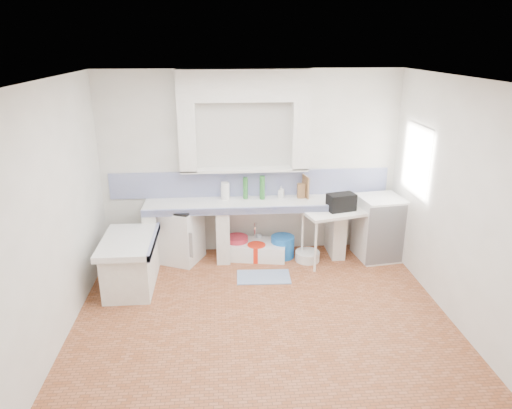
{
  "coord_description": "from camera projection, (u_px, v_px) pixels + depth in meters",
  "views": [
    {
      "loc": [
        -0.47,
        -4.81,
        3.16
      ],
      "look_at": [
        0.0,
        1.0,
        1.1
      ],
      "focal_mm": 32.44,
      "sensor_mm": 36.0,
      "label": 1
    }
  ],
  "objects": [
    {
      "name": "wall_back",
      "position": [
        251.0,
        164.0,
        7.02
      ],
      "size": [
        4.5,
        0.0,
        4.5
      ],
      "primitive_type": "plane",
      "rotation": [
        1.57,
        0.0,
        0.0
      ],
      "color": "white",
      "rests_on": "ground"
    },
    {
      "name": "alcove_mass",
      "position": [
        244.0,
        85.0,
        6.5
      ],
      "size": [
        1.9,
        0.25,
        0.45
      ],
      "primitive_type": "cube",
      "color": "white",
      "rests_on": "ground"
    },
    {
      "name": "green_bottle_a",
      "position": [
        245.0,
        188.0,
        6.98
      ],
      "size": [
        0.09,
        0.09,
        0.33
      ],
      "primitive_type": "cylinder",
      "rotation": [
        0.0,
        0.0,
        -0.37
      ],
      "color": "#2A6E2C",
      "rests_on": "counter_slab"
    },
    {
      "name": "counter_pier_mid",
      "position": [
        223.0,
        233.0,
        7.03
      ],
      "size": [
        0.2,
        0.55,
        0.82
      ],
      "primitive_type": "cube",
      "color": "white",
      "rests_on": "ground"
    },
    {
      "name": "soap_bottle",
      "position": [
        281.0,
        192.0,
        7.05
      ],
      "size": [
        0.11,
        0.11,
        0.19
      ],
      "primitive_type": "imported",
      "rotation": [
        0.0,
        0.0,
        -0.35
      ],
      "color": "white",
      "rests_on": "counter_slab"
    },
    {
      "name": "ceiling",
      "position": [
        264.0,
        79.0,
        4.67
      ],
      "size": [
        4.5,
        4.5,
        0.0
      ],
      "primitive_type": "plane",
      "rotation": [
        3.14,
        0.0,
        0.0
      ],
      "color": "white",
      "rests_on": "ground"
    },
    {
      "name": "floor",
      "position": [
        263.0,
        317.0,
        5.61
      ],
      "size": [
        4.5,
        4.5,
        0.0
      ],
      "primitive_type": "plane",
      "color": "#A05C3B",
      "rests_on": "ground"
    },
    {
      "name": "stove",
      "position": [
        180.0,
        234.0,
        6.96
      ],
      "size": [
        0.76,
        0.75,
        0.83
      ],
      "primitive_type": "cube",
      "rotation": [
        0.0,
        0.0,
        -0.43
      ],
      "color": "white",
      "rests_on": "ground"
    },
    {
      "name": "black_bag",
      "position": [
        341.0,
        202.0,
        6.75
      ],
      "size": [
        0.44,
        0.32,
        0.25
      ],
      "primitive_type": "cube",
      "rotation": [
        0.0,
        0.0,
        0.24
      ],
      "color": "black",
      "rests_on": "side_table"
    },
    {
      "name": "sink",
      "position": [
        256.0,
        250.0,
        7.15
      ],
      "size": [
        0.97,
        0.64,
        0.22
      ],
      "primitive_type": "cube",
      "rotation": [
        0.0,
        0.0,
        -0.17
      ],
      "color": "white",
      "rests_on": "ground"
    },
    {
      "name": "water_bottle_b",
      "position": [
        259.0,
        243.0,
        7.3
      ],
      "size": [
        0.09,
        0.09,
        0.29
      ],
      "primitive_type": "cylinder",
      "rotation": [
        0.0,
        0.0,
        0.18
      ],
      "color": "silver",
      "rests_on": "ground"
    },
    {
      "name": "lace_valance",
      "position": [
        423.0,
        134.0,
        6.25
      ],
      "size": [
        0.01,
        0.84,
        0.24
      ],
      "primitive_type": "cube",
      "color": "white",
      "rests_on": "ground"
    },
    {
      "name": "rug",
      "position": [
        264.0,
        277.0,
        6.55
      ],
      "size": [
        0.77,
        0.46,
        0.01
      ],
      "primitive_type": "cube",
      "rotation": [
        0.0,
        0.0,
        -0.04
      ],
      "color": "#2F5698",
      "rests_on": "ground"
    },
    {
      "name": "wall_front",
      "position": [
        290.0,
        306.0,
        3.26
      ],
      "size": [
        4.5,
        0.0,
        4.5
      ],
      "primitive_type": "plane",
      "rotation": [
        -1.57,
        0.0,
        0.0
      ],
      "color": "white",
      "rests_on": "ground"
    },
    {
      "name": "water_bottle_a",
      "position": [
        246.0,
        245.0,
        7.29
      ],
      "size": [
        0.08,
        0.08,
        0.26
      ],
      "primitive_type": "cylinder",
      "rotation": [
        0.0,
        0.0,
        -0.16
      ],
      "color": "silver",
      "rests_on": "ground"
    },
    {
      "name": "paper_towel",
      "position": [
        225.0,
        191.0,
        6.97
      ],
      "size": [
        0.17,
        0.17,
        0.26
      ],
      "primitive_type": "cylinder",
      "rotation": [
        0.0,
        0.0,
        -0.34
      ],
      "color": "white",
      "rests_on": "counter_slab"
    },
    {
      "name": "wall_left",
      "position": [
        55.0,
        215.0,
        4.97
      ],
      "size": [
        0.0,
        4.5,
        4.5
      ],
      "primitive_type": "plane",
      "rotation": [
        1.57,
        0.0,
        1.57
      ],
      "color": "white",
      "rests_on": "ground"
    },
    {
      "name": "green_bottle_b",
      "position": [
        262.0,
        188.0,
        6.95
      ],
      "size": [
        0.1,
        0.1,
        0.36
      ],
      "primitive_type": "cylinder",
      "rotation": [
        0.0,
        0.0,
        -0.42
      ],
      "color": "#2A6E2C",
      "rests_on": "counter_slab"
    },
    {
      "name": "wall_right",
      "position": [
        458.0,
        204.0,
        5.31
      ],
      "size": [
        0.0,
        4.5,
        4.5
      ],
      "primitive_type": "plane",
      "rotation": [
        1.57,
        0.0,
        -1.57
      ],
      "color": "white",
      "rests_on": "ground"
    },
    {
      "name": "side_table",
      "position": [
        335.0,
        236.0,
        6.92
      ],
      "size": [
        1.08,
        0.77,
        0.04
      ],
      "primitive_type": "cube",
      "rotation": [
        0.0,
        0.0,
        0.26
      ],
      "color": "white",
      "rests_on": "ground"
    },
    {
      "name": "basin_white",
      "position": [
        307.0,
        256.0,
        7.04
      ],
      "size": [
        0.42,
        0.42,
        0.14
      ],
      "primitive_type": "cylinder",
      "rotation": [
        0.0,
        0.0,
        -0.16
      ],
      "color": "white",
      "rests_on": "ground"
    },
    {
      "name": "window_frame",
      "position": [
        430.0,
        161.0,
        6.38
      ],
      "size": [
        0.35,
        0.86,
        1.06
      ],
      "primitive_type": "cube",
      "color": "#371F11",
      "rests_on": "ground"
    },
    {
      "name": "cutting_board",
      "position": [
        306.0,
        187.0,
        7.05
      ],
      "size": [
        0.07,
        0.24,
        0.33
      ],
      "primitive_type": "cube",
      "rotation": [
        0.0,
        0.0,
        0.2
      ],
      "color": "olive",
      "rests_on": "counter_slab"
    },
    {
      "name": "counter_slab",
      "position": [
        246.0,
        204.0,
        6.91
      ],
      "size": [
        3.0,
        0.6,
        0.08
      ],
      "primitive_type": "cube",
      "color": "white",
      "rests_on": "ground"
    },
    {
      "name": "peninsula_top",
      "position": [
        128.0,
        242.0,
        6.1
      ],
      "size": [
        0.7,
        1.1,
        0.08
      ],
      "primitive_type": "cube",
      "color": "white",
      "rests_on": "ground"
    },
    {
      "name": "peninsula_lip",
      "position": [
        154.0,
        241.0,
        6.13
      ],
      "size": [
        0.04,
        1.1,
        0.1
      ],
      "primitive_type": "cube",
      "color": "navy",
      "rests_on": "ground"
    },
    {
      "name": "fridge",
      "position": [
        379.0,
        228.0,
        7.04
      ],
      "size": [
        0.7,
        0.7,
        0.96
      ],
      "primitive_type": "cube",
      "rotation": [
        0.0,
        0.0,
        0.14
      ],
      "color": "white",
      "rests_on": "ground"
    },
    {
      "name": "bucket_red",
      "position": [
        237.0,
        246.0,
        7.16
      ],
      "size": [
        0.42,
        0.42,
        0.32
      ],
      "primitive_type": "cylinder",
      "rotation": [
        0.0,
        0.0,
        0.26
      ],
      "color": "#C2293C",
      "rests_on": "ground"
    },
    {
      "name": "bucket_orange",
      "position": [
        256.0,
        252.0,
        7.03
      ],
      "size": [
        0.31,
        0.31,
        0.26
      ],
      "primitive_type": "cylinder",
      "rotation": [
        0.0,
        0.0,
        -0.14
      ],
      "color": "red",
      "rests_on": "ground"
    },
    {
      "name": "peninsula_base",
      "position": [
        131.0,
        266.0,
        6.22
      ],
      "size": [
        0.6,
        1.0,
        0.62
      ],
      "primitive_type": "cube",
      "color": "white",
      "rests_on": "ground"
    },
    {
      "name": "knife_block",
      "position": [
        301.0,
        191.0,
        7.03
      ],
      "size": [
        0.12,
        0.09,
        0.22
      ],
      "primitive_type": "cube",
      "rotation": [
        0.0,
        0.0,
        0.04
      ],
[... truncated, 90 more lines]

